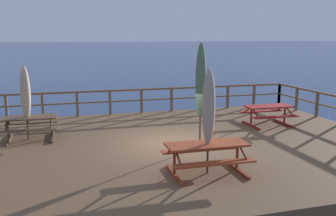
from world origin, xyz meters
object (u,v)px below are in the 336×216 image
at_px(picnic_table_mid_centre, 30,123).
at_px(patio_umbrella_tall_mid_left, 25,93).
at_px(picnic_table_mid_left, 207,151).
at_px(picnic_table_front_left, 268,111).
at_px(patio_umbrella_tall_mid_right, 201,82).
at_px(patio_umbrella_short_mid, 209,108).

xyz_separation_m(picnic_table_mid_centre, patio_umbrella_tall_mid_left, (-0.07, -0.02, 1.01)).
distance_m(picnic_table_mid_left, patio_umbrella_tall_mid_left, 6.46).
bearing_deg(picnic_table_mid_left, picnic_table_front_left, 44.51).
relative_size(patio_umbrella_tall_mid_right, patio_umbrella_short_mid, 1.22).
bearing_deg(picnic_table_mid_centre, patio_umbrella_short_mid, -45.55).
distance_m(picnic_table_mid_left, patio_umbrella_short_mid, 1.11).
relative_size(picnic_table_mid_centre, picnic_table_front_left, 0.96).
bearing_deg(patio_umbrella_short_mid, picnic_table_mid_centre, 134.45).
bearing_deg(patio_umbrella_tall_mid_left, patio_umbrella_tall_mid_right, -24.91).
distance_m(patio_umbrella_tall_mid_right, patio_umbrella_short_mid, 2.25).
distance_m(picnic_table_mid_centre, picnic_table_mid_left, 6.34).
relative_size(picnic_table_front_left, patio_umbrella_tall_mid_left, 0.74).
bearing_deg(picnic_table_mid_left, patio_umbrella_tall_mid_right, 73.33).
distance_m(picnic_table_mid_centre, patio_umbrella_short_mid, 6.46).
distance_m(picnic_table_mid_centre, picnic_table_front_left, 8.65).
xyz_separation_m(patio_umbrella_tall_mid_left, patio_umbrella_short_mid, (4.53, -4.52, 0.10)).
relative_size(picnic_table_front_left, picnic_table_mid_left, 0.89).
relative_size(picnic_table_mid_centre, patio_umbrella_tall_mid_right, 0.55).
xyz_separation_m(picnic_table_mid_left, patio_umbrella_tall_mid_left, (-4.51, 4.51, 1.00)).
bearing_deg(picnic_table_mid_centre, patio_umbrella_tall_mid_right, -25.41).
bearing_deg(picnic_table_front_left, picnic_table_mid_centre, 177.35).
bearing_deg(patio_umbrella_short_mid, patio_umbrella_tall_mid_left, 135.04).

